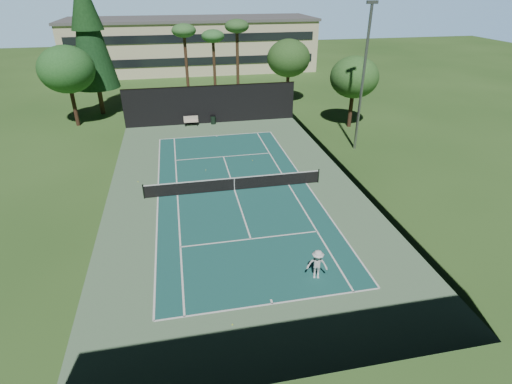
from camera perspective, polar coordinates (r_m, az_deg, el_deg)
ground at (r=29.21m, az=-3.09°, el=0.26°), size 160.00×160.00×0.00m
apron_slab at (r=29.20m, az=-3.09°, el=0.27°), size 18.00×32.00×0.01m
court_surface at (r=29.20m, az=-3.09°, el=0.28°), size 10.97×23.77×0.01m
court_lines at (r=29.20m, az=-3.09°, el=0.30°), size 11.07×23.87×0.01m
tennis_net at (r=28.95m, az=-3.12°, el=1.24°), size 12.90×0.10×1.10m
fence at (r=28.39m, az=-3.21°, el=3.91°), size 18.04×32.05×4.03m
player at (r=20.75m, az=8.74°, el=-10.19°), size 1.20×0.89×1.67m
tennis_ball_a at (r=18.68m, az=-3.39°, el=-18.38°), size 0.07×0.07×0.07m
tennis_ball_b at (r=32.51m, az=-7.18°, el=3.13°), size 0.07×0.07×0.07m
tennis_ball_c at (r=34.06m, az=-0.53°, el=4.55°), size 0.06×0.06×0.06m
tennis_ball_d at (r=31.61m, az=-16.50°, el=1.41°), size 0.08×0.08×0.08m
park_bench at (r=43.18m, az=-9.27°, el=10.03°), size 1.50×0.45×1.02m
trash_bin at (r=43.45m, az=-6.14°, el=10.25°), size 0.56×0.56×0.95m
pine_tree at (r=48.55m, az=-23.00°, el=21.19°), size 4.80×4.80×15.00m
palm_a at (r=49.95m, az=-10.25°, el=21.35°), size 2.80×2.80×9.32m
palm_b at (r=52.26m, az=-6.16°, el=20.96°), size 2.80×2.80×8.42m
palm_c at (r=49.47m, az=-2.75°, el=22.14°), size 2.80×2.80×9.77m
decid_tree_a at (r=50.19m, az=4.68°, el=18.50°), size 5.12×5.12×7.62m
decid_tree_b at (r=42.39m, az=13.86°, el=15.62°), size 4.80×4.80×7.14m
decid_tree_c at (r=45.54m, az=-25.45°, el=15.52°), size 5.44×5.44×8.09m
campus_building at (r=72.31m, az=-9.03°, el=20.16°), size 40.50×12.50×8.30m
light_pole at (r=35.96m, az=15.07°, el=15.65°), size 0.90×0.25×12.22m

